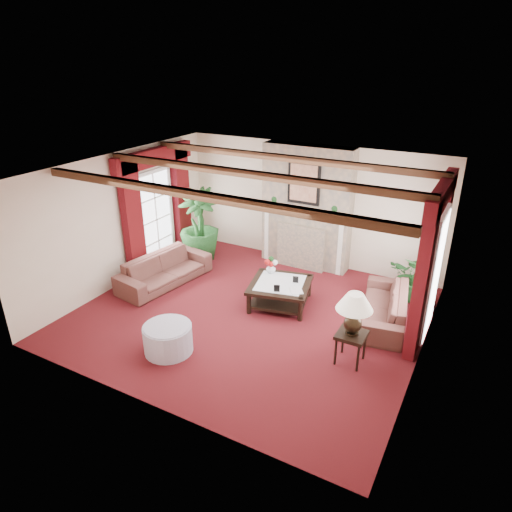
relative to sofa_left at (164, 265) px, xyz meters
The scene contains 23 objects.
floor 2.25m from the sofa_left, ahead, with size 6.00×6.00×0.00m, color #420B14.
ceiling 3.19m from the sofa_left, ahead, with size 6.00×6.00×0.00m, color white.
back_wall 3.46m from the sofa_left, 48.71° to the left, with size 6.00×0.02×2.70m, color beige.
left_wall 1.27m from the sofa_left, 162.73° to the right, with size 0.02×5.50×2.70m, color beige.
right_wall 5.29m from the sofa_left, ahead, with size 0.02×5.50×2.70m, color beige.
ceiling_beams 3.14m from the sofa_left, ahead, with size 6.00×3.00×0.12m, color #382211, non-canonical shape.
fireplace 3.92m from the sofa_left, 46.33° to the left, with size 2.00×0.52×2.70m, color #9E8466, non-canonical shape.
french_door_left 2.04m from the sofa_left, 135.95° to the left, with size 0.10×1.10×2.16m, color white, non-canonical shape.
french_door_right 5.50m from the sofa_left, ahead, with size 0.10×1.10×2.16m, color white, non-canonical shape.
curtains_left 2.37m from the sofa_left, 131.57° to the left, with size 0.20×2.40×2.55m, color #4C0A0A, non-canonical shape.
curtains_right 5.54m from the sofa_left, ahead, with size 0.20×2.40×2.55m, color #4C0A0A, non-canonical shape.
sofa_left is the anchor object (origin of this frame).
sofa_right 4.46m from the sofa_left, ahead, with size 0.89×2.00×0.76m, color #360E1D.
potted_palm 1.43m from the sofa_left, 93.15° to the left, with size 1.29×1.83×0.93m, color black.
small_plant 5.01m from the sofa_left, 20.54° to the left, with size 1.05×1.12×0.74m, color black.
coffee_table 2.55m from the sofa_left, ahead, with size 1.11×1.11×0.45m, color black, non-canonical shape.
side_table 4.32m from the sofa_left, 10.08° to the right, with size 0.44×0.44×0.52m, color black, non-canonical shape.
ottoman 2.47m from the sofa_left, 49.90° to the right, with size 0.79×0.79×0.46m, color #9A90A4.
table_lamp 4.35m from the sofa_left, 10.08° to the right, with size 0.56×0.56×0.70m, color black, non-canonical shape.
flower_vase 2.26m from the sofa_left, 17.09° to the left, with size 0.24×0.24×0.19m, color silver.
book 2.83m from the sofa_left, ahead, with size 0.19×0.15×0.30m, color black.
photo_frame_a 2.61m from the sofa_left, ahead, with size 0.11×0.02×0.14m, color black, non-canonical shape.
photo_frame_b 2.81m from the sofa_left, ahead, with size 0.11×0.02×0.14m, color black, non-canonical shape.
Camera 1 is at (3.58, -6.38, 4.43)m, focal length 32.00 mm.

